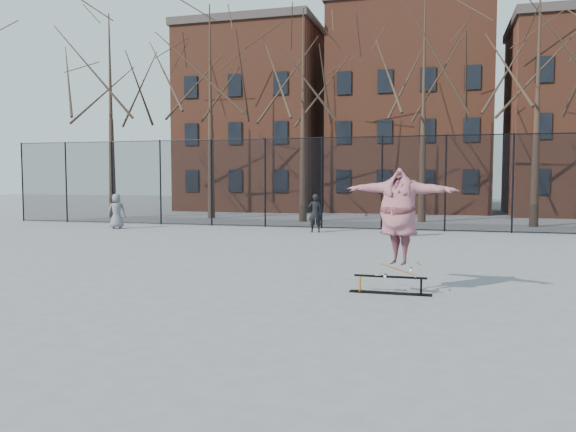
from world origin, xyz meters
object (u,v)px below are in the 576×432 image
(skate_rail, at_px, (390,286))
(bystander_black, at_px, (315,213))
(skater, at_px, (399,223))
(bystander_grey, at_px, (117,211))
(skateboard, at_px, (398,274))
(bystander_white, at_px, (403,217))

(skate_rail, relative_size, bystander_black, 1.01)
(skater, bearing_deg, bystander_black, 126.81)
(bystander_grey, bearing_deg, skater, 111.48)
(skateboard, bearing_deg, bystander_grey, 140.41)
(skate_rail, distance_m, bystander_grey, 16.65)
(skateboard, distance_m, bystander_black, 12.11)
(skateboard, xyz_separation_m, skater, (0.00, 0.00, 0.97))
(bystander_black, distance_m, bystander_white, 3.64)
(skater, height_order, bystander_black, skater)
(skateboard, bearing_deg, skate_rail, 180.00)
(skate_rail, distance_m, skater, 1.24)
(skate_rail, bearing_deg, bystander_white, 92.58)
(skate_rail, distance_m, bystander_white, 10.60)
(skate_rail, distance_m, bystander_black, 12.07)
(skate_rail, relative_size, skateboard, 2.02)
(bystander_grey, relative_size, bystander_white, 1.00)
(skateboard, relative_size, bystander_white, 0.51)
(skate_rail, height_order, skater, skater)
(skateboard, distance_m, bystander_grey, 16.76)
(skater, distance_m, bystander_black, 12.12)
(skater, relative_size, bystander_black, 1.45)
(skater, xyz_separation_m, bystander_grey, (-12.91, 10.68, -0.60))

